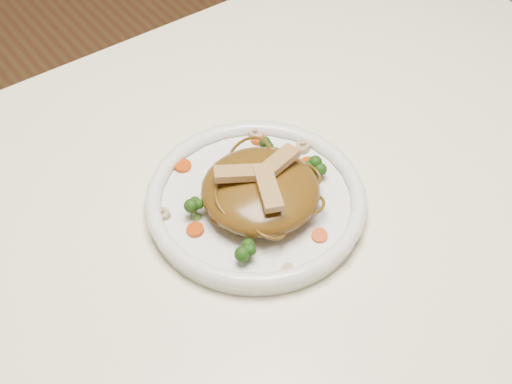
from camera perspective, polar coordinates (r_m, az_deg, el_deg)
table at (r=0.95m, az=0.50°, el=-5.05°), size 1.20×0.80×0.75m
plate at (r=0.86m, az=0.00°, el=-0.99°), size 0.33×0.33×0.02m
noodle_mound at (r=0.84m, az=0.36°, el=0.15°), size 0.19×0.19×0.05m
chicken_a at (r=0.82m, az=1.60°, el=2.24°), size 0.07×0.03×0.01m
chicken_b at (r=0.81m, az=-1.06°, el=1.51°), size 0.07×0.05×0.01m
chicken_c at (r=0.80m, az=0.95°, el=0.38°), size 0.05×0.07×0.01m
broccoli_0 at (r=0.90m, az=1.00°, el=3.86°), size 0.04×0.04×0.03m
broccoli_1 at (r=0.83m, az=-4.85°, el=-1.23°), size 0.04×0.04×0.03m
broccoli_2 at (r=0.79m, az=-0.96°, el=-4.68°), size 0.02×0.02×0.03m
broccoli_3 at (r=0.88m, az=4.81°, el=1.93°), size 0.03×0.03×0.03m
carrot_0 at (r=0.93m, az=0.16°, el=4.20°), size 0.02×0.02×0.00m
carrot_1 at (r=0.83m, az=-4.87°, el=-3.02°), size 0.02×0.02×0.00m
carrot_2 at (r=0.90m, az=4.15°, el=2.33°), size 0.02×0.02×0.00m
carrot_3 at (r=0.90m, az=-5.87°, el=2.10°), size 0.03×0.03×0.00m
carrot_4 at (r=0.82m, az=5.07°, el=-3.47°), size 0.02×0.02×0.00m
mushroom_0 at (r=0.79m, az=2.50°, el=-6.34°), size 0.03×0.03×0.01m
mushroom_1 at (r=0.92m, az=3.75°, el=3.68°), size 0.04×0.04×0.01m
mushroom_2 at (r=0.85m, az=-7.54°, el=-1.72°), size 0.03×0.03×0.01m
mushroom_3 at (r=0.94m, az=-0.10°, el=4.65°), size 0.03×0.03×0.01m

